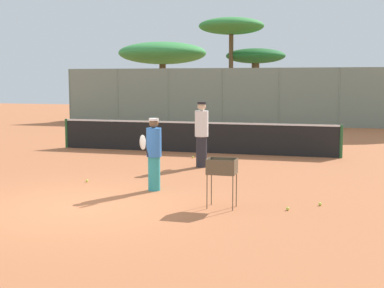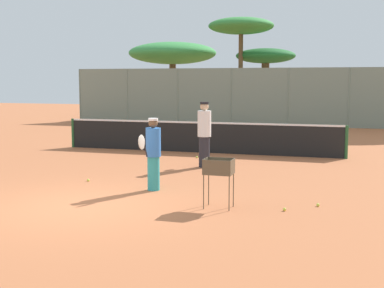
% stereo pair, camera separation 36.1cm
% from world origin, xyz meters
% --- Properties ---
extents(ground_plane, '(80.00, 80.00, 0.00)m').
position_xyz_m(ground_plane, '(0.00, 0.00, 0.00)').
color(ground_plane, '#B7663D').
extents(tennis_net, '(9.92, 0.10, 1.07)m').
position_xyz_m(tennis_net, '(0.00, 8.31, 0.56)').
color(tennis_net, '#26592D').
rests_on(tennis_net, ground_plane).
extents(back_fence, '(22.05, 0.08, 3.15)m').
position_xyz_m(back_fence, '(-0.00, 19.73, 1.57)').
color(back_fence, gray).
rests_on(back_fence, ground_plane).
extents(tree_0, '(5.66, 5.66, 4.92)m').
position_xyz_m(tree_0, '(-6.42, 23.71, 4.18)').
color(tree_0, brown).
rests_on(tree_0, ground_plane).
extents(tree_2, '(3.65, 3.65, 4.42)m').
position_xyz_m(tree_2, '(-0.35, 23.67, 3.83)').
color(tree_2, brown).
rests_on(tree_2, ground_plane).
extents(tree_3, '(3.88, 3.88, 6.16)m').
position_xyz_m(tree_3, '(-1.62, 22.33, 5.60)').
color(tree_3, brown).
rests_on(tree_3, ground_plane).
extents(player_white_outfit, '(0.39, 0.95, 1.88)m').
position_xyz_m(player_white_outfit, '(1.04, 5.39, 0.97)').
color(player_white_outfit, '#26262D').
rests_on(player_white_outfit, ground_plane).
extents(player_red_cap, '(0.34, 0.89, 1.65)m').
position_xyz_m(player_red_cap, '(0.85, 1.90, 0.86)').
color(player_red_cap, teal).
rests_on(player_red_cap, ground_plane).
extents(ball_cart, '(0.56, 0.41, 0.98)m').
position_xyz_m(ball_cart, '(2.69, 0.71, 0.74)').
color(ball_cart, brown).
rests_on(ball_cart, ground_plane).
extents(tennis_ball_0, '(0.07, 0.07, 0.07)m').
position_xyz_m(tennis_ball_0, '(-1.09, 2.40, 0.03)').
color(tennis_ball_0, '#D1E54C').
rests_on(tennis_ball_0, ground_plane).
extents(tennis_ball_2, '(0.07, 0.07, 0.07)m').
position_xyz_m(tennis_ball_2, '(3.97, 0.84, 0.03)').
color(tennis_ball_2, '#D1E54C').
rests_on(tennis_ball_2, ground_plane).
extents(tennis_ball_3, '(0.07, 0.07, 0.07)m').
position_xyz_m(tennis_ball_3, '(4.55, 1.41, 0.03)').
color(tennis_ball_3, '#D1E54C').
rests_on(tennis_ball_3, ground_plane).
extents(tennis_ball_4, '(0.07, 0.07, 0.07)m').
position_xyz_m(tennis_ball_4, '(0.32, 7.02, 0.03)').
color(tennis_ball_4, '#D1E54C').
rests_on(tennis_ball_4, ground_plane).
extents(parked_car, '(4.20, 1.70, 1.60)m').
position_xyz_m(parked_car, '(1.15, 23.60, 0.66)').
color(parked_car, white).
rests_on(parked_car, ground_plane).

